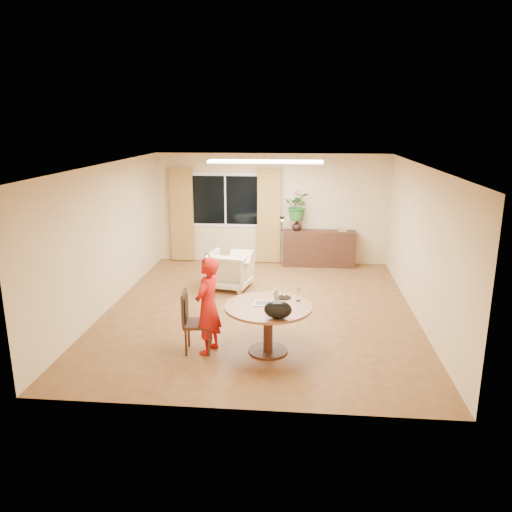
{
  "coord_description": "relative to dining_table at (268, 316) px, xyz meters",
  "views": [
    {
      "loc": [
        0.71,
        -8.46,
        3.31
      ],
      "look_at": [
        -0.05,
        -0.2,
        1.07
      ],
      "focal_mm": 35.0,
      "sensor_mm": 36.0,
      "label": 1
    }
  ],
  "objects": [
    {
      "name": "ceiling",
      "position": [
        -0.26,
        1.68,
        2.03
      ],
      "size": [
        6.5,
        6.5,
        0.0
      ],
      "primitive_type": "plane",
      "rotation": [
        3.14,
        0.0,
        0.0
      ],
      "color": "white",
      "rests_on": "wall_back"
    },
    {
      "name": "sideboard",
      "position": [
        0.88,
        4.69,
        -0.15
      ],
      "size": [
        1.68,
        0.41,
        0.84
      ],
      "primitive_type": "cube",
      "color": "#321B10",
      "rests_on": "floor"
    },
    {
      "name": "laptop",
      "position": [
        -0.05,
        0.05,
        0.28
      ],
      "size": [
        0.38,
        0.27,
        0.24
      ],
      "primitive_type": null,
      "rotation": [
        0.0,
        0.0,
        -0.08
      ],
      "color": "#B7B7BC",
      "rests_on": "dining_table"
    },
    {
      "name": "floor",
      "position": [
        -0.26,
        1.68,
        -0.57
      ],
      "size": [
        6.5,
        6.5,
        0.0
      ],
      "primitive_type": "plane",
      "color": "brown",
      "rests_on": "ground"
    },
    {
      "name": "tumbler",
      "position": [
        0.1,
        0.3,
        0.21
      ],
      "size": [
        0.08,
        0.08,
        0.1
      ],
      "primitive_type": null,
      "rotation": [
        0.0,
        0.0,
        -0.12
      ],
      "color": "white",
      "rests_on": "dining_table"
    },
    {
      "name": "handbag",
      "position": [
        0.16,
        -0.48,
        0.28
      ],
      "size": [
        0.42,
        0.3,
        0.26
      ],
      "primitive_type": null,
      "rotation": [
        0.0,
        0.0,
        0.22
      ],
      "color": "black",
      "rests_on": "dining_table"
    },
    {
      "name": "book_stack",
      "position": [
        1.41,
        4.69,
        0.31
      ],
      "size": [
        0.22,
        0.18,
        0.08
      ],
      "primitive_type": null,
      "rotation": [
        0.0,
        0.0,
        0.19
      ],
      "color": "#946A4B",
      "rests_on": "sideboard"
    },
    {
      "name": "vase",
      "position": [
        0.35,
        4.69,
        0.39
      ],
      "size": [
        0.28,
        0.28,
        0.25
      ],
      "primitive_type": "imported",
      "rotation": [
        0.0,
        0.0,
        0.22
      ],
      "color": "black",
      "rests_on": "sideboard"
    },
    {
      "name": "wall_left",
      "position": [
        -3.01,
        1.68,
        0.73
      ],
      "size": [
        0.0,
        6.5,
        6.5
      ],
      "primitive_type": "plane",
      "rotation": [
        1.57,
        0.0,
        1.57
      ],
      "color": "#D1B688",
      "rests_on": "floor"
    },
    {
      "name": "curtain_right",
      "position": [
        -0.31,
        4.83,
        0.57
      ],
      "size": [
        0.55,
        0.08,
        2.25
      ],
      "primitive_type": "cube",
      "color": "olive",
      "rests_on": "wall_back"
    },
    {
      "name": "desk_lamp",
      "position": [
        0.0,
        4.64,
        0.44
      ],
      "size": [
        0.18,
        0.18,
        0.35
      ],
      "primitive_type": null,
      "rotation": [
        0.0,
        0.0,
        0.28
      ],
      "color": "black",
      "rests_on": "sideboard"
    },
    {
      "name": "throw",
      "position": [
        -0.76,
        2.77,
        0.2
      ],
      "size": [
        0.47,
        0.57,
        0.03
      ],
      "primitive_type": null,
      "rotation": [
        0.0,
        0.0,
        -0.04
      ],
      "color": "beige",
      "rests_on": "armchair"
    },
    {
      "name": "window",
      "position": [
        -1.36,
        4.91,
        0.93
      ],
      "size": [
        1.7,
        0.03,
        1.3
      ],
      "color": "white",
      "rests_on": "wall_back"
    },
    {
      "name": "wall_back",
      "position": [
        -0.26,
        4.93,
        0.73
      ],
      "size": [
        5.5,
        0.0,
        5.5
      ],
      "primitive_type": "plane",
      "rotation": [
        1.57,
        0.0,
        0.0
      ],
      "color": "#D1B688",
      "rests_on": "floor"
    },
    {
      "name": "dining_chair",
      "position": [
        -1.03,
        -0.07,
        -0.11
      ],
      "size": [
        0.48,
        0.45,
        0.93
      ],
      "primitive_type": null,
      "rotation": [
        0.0,
        0.0,
        0.1
      ],
      "color": "#321B10",
      "rests_on": "floor"
    },
    {
      "name": "curtain_left",
      "position": [
        -2.41,
        4.83,
        0.57
      ],
      "size": [
        0.55,
        0.08,
        2.25
      ],
      "primitive_type": "cube",
      "color": "olive",
      "rests_on": "wall_back"
    },
    {
      "name": "bouquet",
      "position": [
        0.36,
        4.69,
        0.85
      ],
      "size": [
        0.65,
        0.57,
        0.66
      ],
      "primitive_type": "imported",
      "rotation": [
        0.0,
        0.0,
        -0.11
      ],
      "color": "#286827",
      "rests_on": "vase"
    },
    {
      "name": "wine_glass",
      "position": [
        0.43,
        0.23,
        0.26
      ],
      "size": [
        0.09,
        0.09,
        0.2
      ],
      "primitive_type": null,
      "rotation": [
        0.0,
        0.0,
        -0.23
      ],
      "color": "white",
      "rests_on": "dining_table"
    },
    {
      "name": "child",
      "position": [
        -0.87,
        -0.08,
        0.15
      ],
      "size": [
        0.61,
        0.49,
        1.45
      ],
      "primitive_type": "imported",
      "rotation": [
        0.0,
        0.0,
        -1.89
      ],
      "color": "red",
      "rests_on": "floor"
    },
    {
      "name": "pot_lid",
      "position": [
        0.22,
        0.35,
        0.17
      ],
      "size": [
        0.22,
        0.22,
        0.03
      ],
      "primitive_type": null,
      "rotation": [
        0.0,
        0.0,
        -0.08
      ],
      "color": "white",
      "rests_on": "dining_table"
    },
    {
      "name": "wall_right",
      "position": [
        2.49,
        1.68,
        0.73
      ],
      "size": [
        0.0,
        6.5,
        6.5
      ],
      "primitive_type": "plane",
      "rotation": [
        1.57,
        0.0,
        -1.57
      ],
      "color": "#D1B688",
      "rests_on": "floor"
    },
    {
      "name": "dining_table",
      "position": [
        0.0,
        0.0,
        0.0
      ],
      "size": [
        1.28,
        1.28,
        0.73
      ],
      "color": "brown",
      "rests_on": "floor"
    },
    {
      "name": "ceiling_panel",
      "position": [
        -0.26,
        2.88,
        1.99
      ],
      "size": [
        2.2,
        0.35,
        0.05
      ],
      "primitive_type": "cube",
      "color": "white",
      "rests_on": "ceiling"
    },
    {
      "name": "armchair",
      "position": [
        -0.98,
        2.87,
        -0.19
      ],
      "size": [
        0.96,
        0.98,
        0.76
      ],
      "primitive_type": "imported",
      "rotation": [
        0.0,
        0.0,
        2.94
      ],
      "color": "beige",
      "rests_on": "floor"
    }
  ]
}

